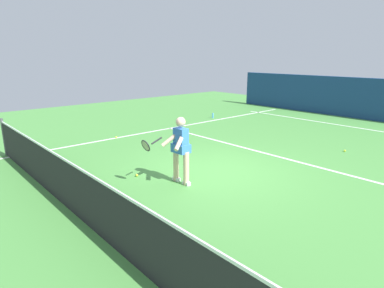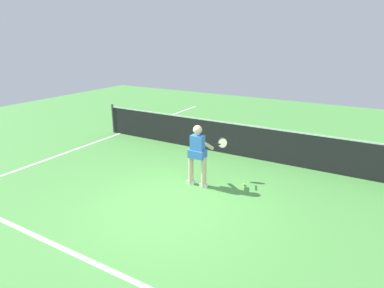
# 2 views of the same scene
# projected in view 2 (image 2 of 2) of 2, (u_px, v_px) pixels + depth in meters

# --- Properties ---
(ground_plane) EXTENTS (27.39, 27.39, 0.00)m
(ground_plane) POSITION_uv_depth(u_px,v_px,m) (172.00, 206.00, 7.12)
(ground_plane) COLOR #4C9342
(service_line_marking) EXTENTS (9.64, 0.10, 0.01)m
(service_line_marking) POSITION_uv_depth(u_px,v_px,m) (96.00, 264.00, 5.29)
(service_line_marking) COLOR white
(service_line_marking) RESTS_ON ground
(sideline_left_marking) EXTENTS (0.10, 19.07, 0.01)m
(sideline_left_marking) POSITION_uv_depth(u_px,v_px,m) (34.00, 164.00, 9.41)
(sideline_left_marking) COLOR white
(sideline_left_marking) RESTS_ON ground
(court_net) EXTENTS (10.32, 0.08, 1.11)m
(court_net) POSITION_uv_depth(u_px,v_px,m) (237.00, 140.00, 9.97)
(court_net) COLOR #4C4C51
(court_net) RESTS_ON ground
(tennis_player) EXTENTS (0.77, 0.93, 1.55)m
(tennis_player) POSITION_uv_depth(u_px,v_px,m) (198.00, 153.00, 7.85)
(tennis_player) COLOR beige
(tennis_player) RESTS_ON ground
(tennis_ball_mid) EXTENTS (0.07, 0.07, 0.07)m
(tennis_ball_mid) POSITION_uv_depth(u_px,v_px,m) (244.00, 184.00, 8.06)
(tennis_ball_mid) COLOR #D1E533
(tennis_ball_mid) RESTS_ON ground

